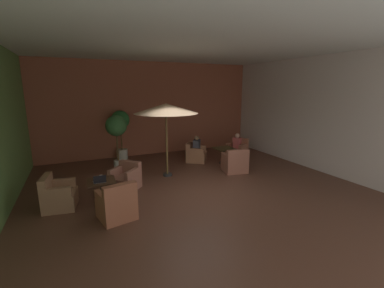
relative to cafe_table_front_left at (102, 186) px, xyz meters
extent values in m
cube|color=brown|center=(2.72, -0.27, -0.48)|extent=(9.88, 10.00, 0.02)
cube|color=brown|center=(2.72, 4.69, 1.60)|extent=(9.88, 0.08, 4.14)
cube|color=silver|center=(7.62, -0.27, 1.60)|extent=(0.08, 10.00, 4.14)
cube|color=silver|center=(2.72, -0.27, 3.70)|extent=(9.88, 10.00, 0.06)
cylinder|color=black|center=(0.00, 0.00, -0.46)|extent=(0.42, 0.42, 0.02)
cylinder|color=black|center=(0.00, 0.00, -0.17)|extent=(0.07, 0.07, 0.60)
cube|color=#3F2819|center=(0.00, 0.00, 0.14)|extent=(0.73, 0.73, 0.03)
cube|color=#946949|center=(-1.00, 0.15, -0.26)|extent=(0.86, 0.89, 0.42)
cube|color=#946949|center=(-1.29, 0.19, 0.18)|extent=(0.28, 0.81, 0.45)
cube|color=#946949|center=(-0.91, 0.46, 0.07)|extent=(0.60, 0.23, 0.24)
cube|color=#946949|center=(-1.01, -0.18, 0.07)|extent=(0.60, 0.23, 0.24)
cube|color=#9F5A3E|center=(0.22, -0.99, -0.25)|extent=(0.91, 0.93, 0.45)
cube|color=#9F5A3E|center=(0.28, -1.29, 0.22)|extent=(0.78, 0.33, 0.48)
cube|color=#9F5A3E|center=(-0.10, -1.01, 0.09)|extent=(0.25, 0.62, 0.23)
cube|color=#9F5A3E|center=(0.52, -0.88, 0.09)|extent=(0.25, 0.62, 0.23)
cube|color=#965E4B|center=(0.72, 0.71, -0.26)|extent=(1.06, 1.06, 0.43)
cube|color=#965E4B|center=(0.94, 0.93, 0.15)|extent=(0.62, 0.63, 0.38)
cube|color=#965E4B|center=(0.90, 0.47, 0.07)|extent=(0.52, 0.52, 0.23)
cube|color=#965E4B|center=(0.48, 0.89, 0.07)|extent=(0.52, 0.52, 0.23)
cylinder|color=black|center=(4.92, 1.93, -0.46)|extent=(0.40, 0.40, 0.02)
cylinder|color=black|center=(4.92, 1.93, -0.17)|extent=(0.07, 0.07, 0.60)
cube|color=#3D321A|center=(4.92, 1.93, 0.14)|extent=(0.75, 0.75, 0.03)
cube|color=#965945|center=(4.69, 0.82, -0.25)|extent=(0.93, 0.91, 0.43)
cube|color=#965945|center=(4.64, 0.53, 0.19)|extent=(0.81, 0.32, 0.45)
cube|color=#965945|center=(4.38, 0.93, 0.08)|extent=(0.26, 0.61, 0.24)
cube|color=#965945|center=(5.02, 0.80, 0.08)|extent=(0.26, 0.61, 0.24)
cube|color=#94573E|center=(5.90, 2.47, -0.27)|extent=(1.02, 1.02, 0.41)
cube|color=#94573E|center=(6.16, 2.61, 0.15)|extent=(0.51, 0.74, 0.42)
cube|color=#94573E|center=(6.02, 2.18, 0.05)|extent=(0.57, 0.40, 0.22)
cube|color=#94573E|center=(5.72, 2.73, 0.05)|extent=(0.57, 0.40, 0.22)
cube|color=#A26947|center=(4.01, 2.60, -0.26)|extent=(1.05, 1.04, 0.41)
cube|color=#A26947|center=(3.76, 2.78, 0.13)|extent=(0.56, 0.68, 0.39)
cube|color=#A26947|center=(4.21, 2.80, 0.04)|extent=(0.57, 0.47, 0.20)
cube|color=#A26947|center=(3.87, 2.34, 0.04)|extent=(0.57, 0.47, 0.20)
cylinder|color=#2D2D2D|center=(2.30, 1.40, -0.43)|extent=(0.32, 0.32, 0.08)
cylinder|color=brown|center=(2.30, 1.40, 0.76)|extent=(0.06, 0.06, 2.46)
cone|color=#DFB68B|center=(2.30, 1.40, 1.87)|extent=(2.15, 2.15, 0.33)
cylinder|color=silver|center=(0.82, 2.54, -0.25)|extent=(0.32, 0.32, 0.43)
cylinder|color=brown|center=(0.82, 2.54, 0.44)|extent=(0.06, 0.06, 0.95)
sphere|color=#305F30|center=(0.82, 2.54, 1.23)|extent=(0.74, 0.74, 0.74)
cylinder|color=silver|center=(1.25, 4.27, -0.26)|extent=(0.46, 0.46, 0.43)
cylinder|color=brown|center=(1.25, 4.27, 0.44)|extent=(0.06, 0.06, 0.95)
sphere|color=#286930|center=(1.25, 4.27, 1.24)|extent=(0.76, 0.76, 0.76)
cube|color=#BC4F4C|center=(5.90, 2.47, 0.17)|extent=(0.34, 0.38, 0.47)
sphere|color=tan|center=(5.90, 2.47, 0.50)|extent=(0.20, 0.20, 0.20)
cube|color=#373840|center=(4.01, 2.60, 0.19)|extent=(0.43, 0.46, 0.50)
sphere|color=#836344|center=(4.01, 2.60, 0.53)|extent=(0.19, 0.19, 0.19)
cylinder|color=white|center=(0.01, 0.14, 0.22)|extent=(0.08, 0.08, 0.11)
cube|color=#9EA0A5|center=(-0.05, -0.08, 0.17)|extent=(0.32, 0.23, 0.01)
cube|color=black|center=(-0.05, -0.19, 0.27)|extent=(0.31, 0.02, 0.19)
camera|label=1|loc=(-0.49, -6.87, 2.54)|focal=24.36mm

